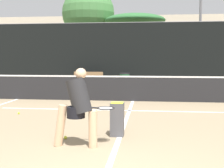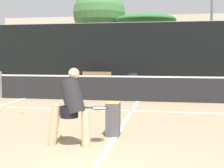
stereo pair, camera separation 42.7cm
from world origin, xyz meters
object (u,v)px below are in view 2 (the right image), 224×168
object	(u,v)px
ball_hopper	(113,118)
trash_bin	(133,81)
courtside_bench	(96,79)
parked_car	(200,74)
player_practicing	(72,105)

from	to	relation	value
ball_hopper	trash_bin	distance (m)	9.56
trash_bin	courtside_bench	bearing A→B (deg)	178.85
ball_hopper	parked_car	world-z (taller)	parked_car
player_practicing	trash_bin	distance (m)	10.44
player_practicing	ball_hopper	bearing A→B (deg)	57.84
player_practicing	trash_bin	bearing A→B (deg)	93.01
ball_hopper	courtside_bench	world-z (taller)	courtside_bench
ball_hopper	trash_bin	bearing A→B (deg)	93.57
player_practicing	courtside_bench	xyz separation A→B (m)	(-1.90, 10.47, -0.31)
player_practicing	parked_car	distance (m)	14.15
player_practicing	parked_car	xyz separation A→B (m)	(3.73, 13.65, -0.17)
courtside_bench	trash_bin	distance (m)	1.93
trash_bin	ball_hopper	bearing A→B (deg)	-86.43
player_practicing	courtside_bench	world-z (taller)	player_practicing
courtside_bench	parked_car	world-z (taller)	parked_car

